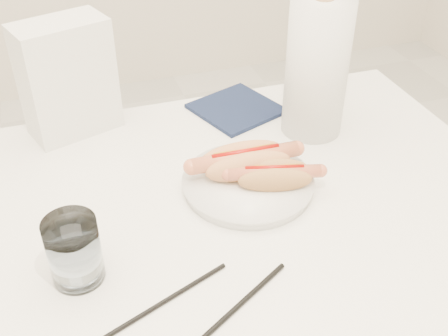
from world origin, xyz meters
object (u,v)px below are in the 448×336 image
object	(u,v)px
napkin_box	(67,78)
paper_towel_roll	(317,69)
hotdog_left	(245,161)
water_glass	(74,251)
plate	(248,185)
hotdog_right	(274,176)
table	(181,252)

from	to	relation	value
napkin_box	paper_towel_roll	world-z (taller)	paper_towel_roll
hotdog_left	water_glass	distance (m)	0.33
plate	hotdog_right	xyz separation A→B (m)	(0.04, -0.03, 0.03)
water_glass	paper_towel_roll	distance (m)	0.56
hotdog_right	water_glass	bearing A→B (deg)	-149.99
hotdog_left	napkin_box	bearing A→B (deg)	135.53
table	hotdog_left	world-z (taller)	hotdog_left
water_glass	hotdog_right	bearing A→B (deg)	15.11
hotdog_left	paper_towel_roll	world-z (taller)	paper_towel_roll
table	water_glass	distance (m)	0.21
napkin_box	hotdog_left	bearing A→B (deg)	-64.54
hotdog_right	napkin_box	distance (m)	0.44
table	hotdog_right	world-z (taller)	hotdog_right
napkin_box	paper_towel_roll	xyz separation A→B (m)	(0.45, -0.15, 0.02)
water_glass	plate	bearing A→B (deg)	21.14
plate	hotdog_left	distance (m)	0.04
napkin_box	paper_towel_roll	bearing A→B (deg)	-37.09
hotdog_left	water_glass	world-z (taller)	water_glass
table	water_glass	size ratio (longest dim) A/B	11.65
hotdog_left	hotdog_right	xyz separation A→B (m)	(0.03, -0.05, -0.00)
table	paper_towel_roll	world-z (taller)	paper_towel_roll
hotdog_left	water_glass	size ratio (longest dim) A/B	1.86
table	napkin_box	size ratio (longest dim) A/B	5.32
table	hotdog_left	xyz separation A→B (m)	(0.14, 0.08, 0.10)
hotdog_right	napkin_box	size ratio (longest dim) A/B	0.70
table	hotdog_right	xyz separation A→B (m)	(0.17, 0.03, 0.10)
hotdog_left	hotdog_right	size ratio (longest dim) A/B	1.22
water_glass	paper_towel_roll	bearing A→B (deg)	28.16
plate	hotdog_right	size ratio (longest dim) A/B	1.39
plate	water_glass	distance (m)	0.32
plate	water_glass	size ratio (longest dim) A/B	2.12
hotdog_right	water_glass	xyz separation A→B (m)	(-0.34, -0.09, 0.01)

